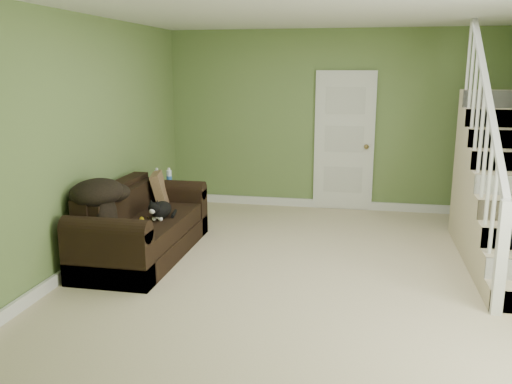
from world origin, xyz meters
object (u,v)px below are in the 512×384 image
at_px(sofa, 141,229).
at_px(cat, 160,210).
at_px(side_table, 166,207).
at_px(banana, 142,220).

distance_m(sofa, cat, 0.32).
relative_size(side_table, cat, 1.56).
height_order(cat, banana, cat).
distance_m(sofa, banana, 0.23).
xyz_separation_m(sofa, cat, (0.23, 0.02, 0.23)).
relative_size(side_table, banana, 4.56).
distance_m(cat, banana, 0.24).
relative_size(sofa, cat, 3.85).
bearing_deg(cat, side_table, 110.72).
bearing_deg(banana, side_table, 73.67).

